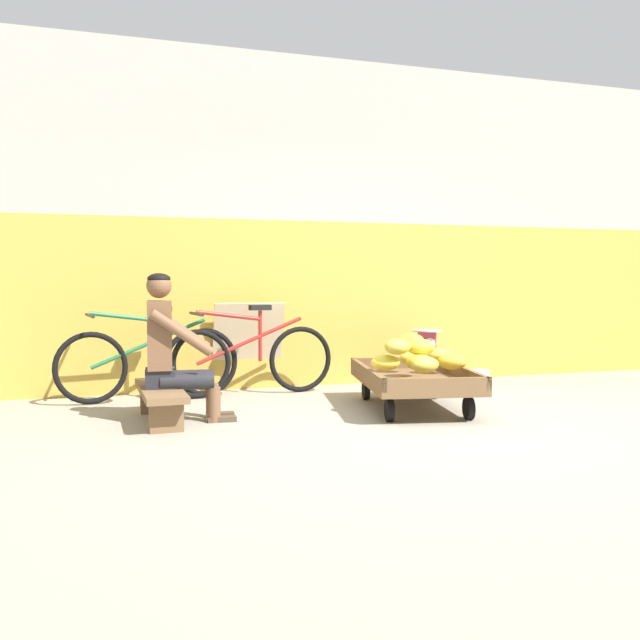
{
  "coord_description": "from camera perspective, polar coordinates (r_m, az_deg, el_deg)",
  "views": [
    {
      "loc": [
        -2.43,
        -4.36,
        1.08
      ],
      "look_at": [
        -0.58,
        1.27,
        0.75
      ],
      "focal_mm": 39.36,
      "sensor_mm": 36.0,
      "label": 1
    }
  ],
  "objects": [
    {
      "name": "weighing_scale",
      "position": [
        7.1,
        8.69,
        -1.91
      ],
      "size": [
        0.3,
        0.3,
        0.29
      ],
      "color": "#28282D",
      "rests_on": "plastic_crate"
    },
    {
      "name": "banana_pile",
      "position": [
        5.85,
        7.99,
        -2.86
      ],
      "size": [
        0.94,
        0.94,
        0.26
      ],
      "color": "yellow",
      "rests_on": "banana_cart"
    },
    {
      "name": "bicycle_near_left",
      "position": [
        6.53,
        -13.73,
        -3.3
      ],
      "size": [
        1.65,
        0.48,
        0.86
      ],
      "color": "black",
      "rests_on": "ground"
    },
    {
      "name": "shopping_bag",
      "position": [
        6.85,
        12.75,
        -4.95
      ],
      "size": [
        0.18,
        0.12,
        0.24
      ],
      "primitive_type": "cube",
      "color": "silver",
      "rests_on": "ground"
    },
    {
      "name": "back_wall",
      "position": [
        7.44,
        0.94,
        7.77
      ],
      "size": [
        16.0,
        0.3,
        3.35
      ],
      "color": "gold",
      "rests_on": "ground"
    },
    {
      "name": "bicycle_far_left",
      "position": [
        6.66,
        -5.73,
        -3.1
      ],
      "size": [
        1.66,
        0.48,
        0.86
      ],
      "color": "black",
      "rests_on": "ground"
    },
    {
      "name": "ground_plane",
      "position": [
        5.11,
        10.8,
        -9.07
      ],
      "size": [
        80.0,
        80.0,
        0.0
      ],
      "primitive_type": "plane",
      "color": "gray"
    },
    {
      "name": "plastic_crate",
      "position": [
        7.14,
        8.66,
        -4.34
      ],
      "size": [
        0.36,
        0.28,
        0.3
      ],
      "color": "#234CA8",
      "rests_on": "ground"
    },
    {
      "name": "sign_board",
      "position": [
        7.02,
        -5.89,
        -2.12
      ],
      "size": [
        0.7,
        0.27,
        0.87
      ],
      "color": "#C6B289",
      "rests_on": "ground"
    },
    {
      "name": "vendor_seated",
      "position": [
        5.48,
        -11.98,
        -2.25
      ],
      "size": [
        0.7,
        0.52,
        1.14
      ],
      "color": "brown",
      "rests_on": "ground"
    },
    {
      "name": "low_bench",
      "position": [
        5.53,
        -12.85,
        -6.06
      ],
      "size": [
        0.31,
        1.1,
        0.27
      ],
      "color": "brown",
      "rests_on": "ground"
    },
    {
      "name": "banana_cart",
      "position": [
        5.98,
        7.6,
        -4.91
      ],
      "size": [
        1.11,
        1.58,
        0.36
      ],
      "color": "brown",
      "rests_on": "ground"
    }
  ]
}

